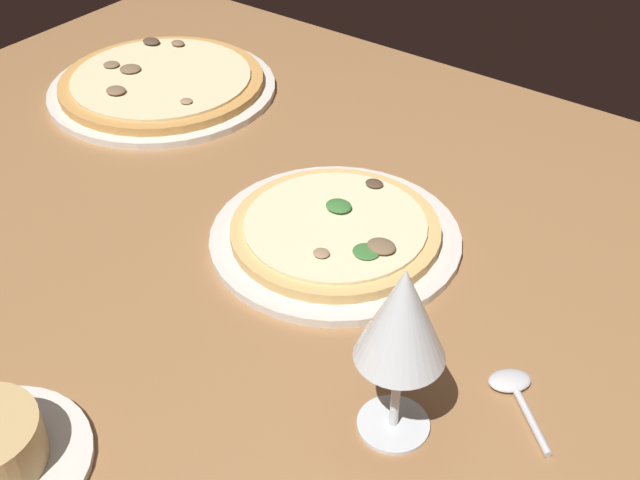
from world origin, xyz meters
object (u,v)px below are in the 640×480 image
pizza_side (162,84)px  wine_glass_far (402,320)px  pizza_main (336,233)px  spoon (516,388)px

pizza_side → wine_glass_far: bearing=151.9°
pizza_main → wine_glass_far: wine_glass_far is taller
pizza_side → spoon: size_ratio=3.76×
wine_glass_far → spoon: size_ratio=2.00×
wine_glass_far → pizza_side: bearing=-28.1°
pizza_main → pizza_side: (41.58, -14.17, 0.05)cm
pizza_main → spoon: pizza_main is taller
pizza_side → spoon: bearing=161.5°
pizza_main → wine_glass_far: bearing=136.5°
pizza_side → wine_glass_far: (-60.80, 32.41, 11.42)cm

